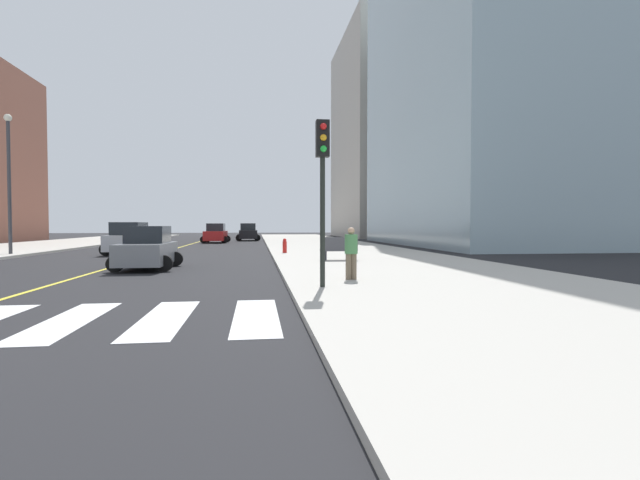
# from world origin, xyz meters

# --- Properties ---
(sidewalk_kerb_east) EXTENTS (10.00, 120.00, 0.15)m
(sidewalk_kerb_east) POSITION_xyz_m (12.20, 20.00, 0.07)
(sidewalk_kerb_east) COLOR #B2ADA3
(sidewalk_kerb_east) RESTS_ON ground
(lane_divider_paint) EXTENTS (0.16, 80.00, 0.01)m
(lane_divider_paint) POSITION_xyz_m (0.00, 40.00, 0.01)
(lane_divider_paint) COLOR yellow
(lane_divider_paint) RESTS_ON ground
(office_tower_glass) EXTENTS (20.00, 28.00, 39.48)m
(office_tower_glass) POSITION_xyz_m (29.70, 36.54, 19.74)
(office_tower_glass) COLOR #99B2BC
(office_tower_glass) RESTS_ON ground
(parking_garage_concrete) EXTENTS (18.00, 24.00, 31.07)m
(parking_garage_concrete) POSITION_xyz_m (28.70, 66.59, 15.54)
(parking_garage_concrete) COLOR #B2ADA3
(parking_garage_concrete) RESTS_ON ground
(car_black_nearest) EXTENTS (2.96, 4.66, 2.06)m
(car_black_nearest) POSITION_xyz_m (5.31, 51.14, 0.96)
(car_black_nearest) COLOR black
(car_black_nearest) RESTS_ON ground
(car_silver_second) EXTENTS (2.96, 4.63, 2.03)m
(car_silver_second) POSITION_xyz_m (-1.64, 25.60, 0.95)
(car_silver_second) COLOR #B7B7BC
(car_silver_second) RESTS_ON ground
(car_red_third) EXTENTS (2.93, 4.60, 2.03)m
(car_red_third) POSITION_xyz_m (2.10, 44.65, 0.95)
(car_red_third) COLOR red
(car_red_third) RESTS_ON ground
(car_gray_fourth) EXTENTS (2.55, 4.07, 1.82)m
(car_gray_fourth) POSITION_xyz_m (1.74, 15.02, 0.85)
(car_gray_fourth) COLOR slate
(car_gray_fourth) RESTS_ON ground
(traffic_light_near_corner) EXTENTS (0.36, 0.41, 4.58)m
(traffic_light_near_corner) POSITION_xyz_m (8.12, 7.19, 3.38)
(traffic_light_near_corner) COLOR black
(traffic_light_near_corner) RESTS_ON sidewalk_kerb_east
(park_bench) EXTENTS (1.81, 0.58, 1.12)m
(park_bench) POSITION_xyz_m (10.31, 16.95, 0.69)
(park_bench) COLOR #47474C
(park_bench) RESTS_ON sidewalk_kerb_east
(pedestrian_waiting_east) EXTENTS (0.41, 0.41, 1.64)m
(pedestrian_waiting_east) POSITION_xyz_m (9.26, 8.83, 1.05)
(pedestrian_waiting_east) COLOR brown
(pedestrian_waiting_east) RESTS_ON sidewalk_kerb_east
(fire_hydrant) EXTENTS (0.26, 0.26, 0.89)m
(fire_hydrant) POSITION_xyz_m (8.04, 23.37, 0.58)
(fire_hydrant) COLOR red
(fire_hydrant) RESTS_ON sidewalk_kerb_east
(street_lamp) EXTENTS (0.44, 0.44, 8.26)m
(street_lamp) POSITION_xyz_m (-8.21, 24.55, 4.97)
(street_lamp) COLOR #38383D
(street_lamp) RESTS_ON sidewalk_kerb_west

